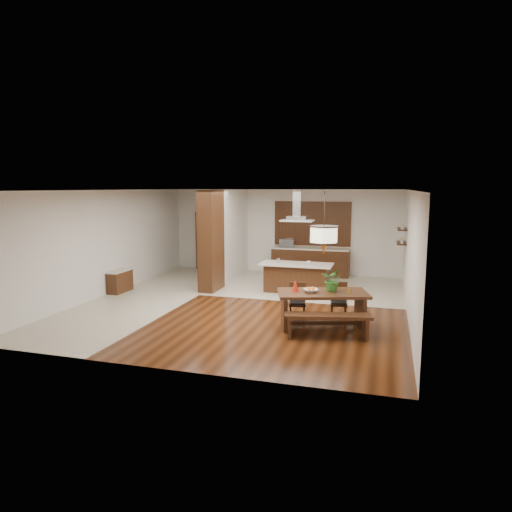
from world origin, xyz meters
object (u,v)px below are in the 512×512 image
(dining_bench, at_px, (328,326))
(pendant_lantern, at_px, (324,223))
(dining_chair_right, at_px, (339,302))
(foliage_plant, at_px, (333,280))
(kitchen_island, at_px, (296,277))
(dining_table, at_px, (322,301))
(dining_chair_left, at_px, (297,302))
(range_hood, at_px, (297,206))
(island_cup, at_px, (309,263))
(microwave, at_px, (286,243))
(hallway_console, at_px, (120,281))
(fruit_bowl, at_px, (311,291))

(dining_bench, relative_size, pendant_lantern, 1.32)
(dining_chair_right, xyz_separation_m, foliage_plant, (-0.08, -0.57, 0.61))
(pendant_lantern, height_order, kitchen_island, pendant_lantern)
(dining_table, xyz_separation_m, dining_bench, (0.20, -0.65, -0.33))
(dining_chair_left, bearing_deg, dining_table, -44.83)
(dining_bench, distance_m, foliage_plant, 1.10)
(range_hood, bearing_deg, foliage_plant, -65.39)
(island_cup, bearing_deg, range_hood, 167.35)
(range_hood, height_order, microwave, range_hood)
(island_cup, bearing_deg, foliage_plant, -70.84)
(hallway_console, relative_size, dining_table, 0.42)
(foliage_plant, bearing_deg, microwave, 111.86)
(island_cup, height_order, microwave, microwave)
(dining_chair_left, relative_size, range_hood, 0.94)
(foliage_plant, bearing_deg, pendant_lantern, -148.11)
(kitchen_island, height_order, island_cup, island_cup)
(hallway_console, height_order, dining_table, dining_table)
(hallway_console, bearing_deg, fruit_bowl, -17.42)
(dining_table, xyz_separation_m, island_cup, (-0.82, 3.04, 0.31))
(dining_bench, relative_size, microwave, 3.58)
(hallway_console, relative_size, kitchen_island, 0.43)
(foliage_plant, height_order, range_hood, range_hood)
(dining_bench, distance_m, pendant_lantern, 2.11)
(range_hood, xyz_separation_m, microwave, (-0.87, 2.59, -1.38))
(dining_chair_right, bearing_deg, dining_chair_left, -169.43)
(fruit_bowl, bearing_deg, microwave, 107.33)
(foliage_plant, distance_m, island_cup, 3.09)
(dining_chair_left, bearing_deg, microwave, 93.53)
(fruit_bowl, bearing_deg, hallway_console, 162.58)
(foliage_plant, relative_size, fruit_bowl, 1.66)
(dining_bench, xyz_separation_m, range_hood, (-1.38, 3.77, 2.22))
(dining_chair_right, bearing_deg, pendant_lantern, -118.72)
(foliage_plant, distance_m, fruit_bowl, 0.53)
(dining_table, distance_m, microwave, 6.09)
(dining_bench, bearing_deg, dining_chair_right, 86.88)
(dining_chair_right, xyz_separation_m, kitchen_island, (-1.46, 2.43, 0.01))
(dining_chair_left, xyz_separation_m, foliage_plant, (0.81, -0.29, 0.61))
(fruit_bowl, height_order, range_hood, range_hood)
(dining_chair_right, distance_m, fruit_bowl, 1.02)
(dining_chair_left, xyz_separation_m, pendant_lantern, (0.62, -0.41, 1.82))
(dining_table, height_order, foliage_plant, foliage_plant)
(dining_table, bearing_deg, dining_chair_right, 68.14)
(dining_chair_left, relative_size, foliage_plant, 1.70)
(fruit_bowl, bearing_deg, range_hood, 106.36)
(hallway_console, bearing_deg, dining_chair_left, -13.59)
(fruit_bowl, distance_m, kitchen_island, 3.38)
(dining_chair_left, relative_size, fruit_bowl, 2.83)
(fruit_bowl, bearing_deg, pendant_lantern, 23.93)
(foliage_plant, relative_size, kitchen_island, 0.24)
(kitchen_island, bearing_deg, microwave, 108.88)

